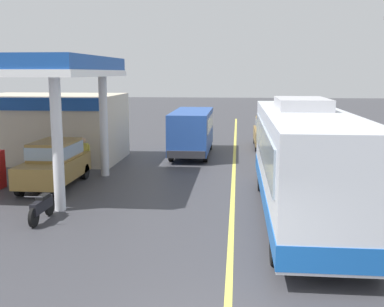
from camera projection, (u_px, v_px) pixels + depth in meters
The scene contains 9 objects.
ground at pixel (235, 152), 27.18m from camera, with size 120.00×120.00×0.00m, color #38383D.
lane_divider_stripe at pixel (234, 170), 22.27m from camera, with size 0.16×50.00×0.01m, color #D8CC4C.
coach_bus_main at pixel (304, 163), 14.74m from camera, with size 2.60×11.04×3.69m.
gas_station_roadside at pixel (36, 113), 22.41m from camera, with size 9.10×11.95×5.10m.
car_at_pump at pixel (55, 161), 18.88m from camera, with size 1.70×4.20×1.82m.
minibus_opposing_lane at pixel (192, 129), 26.02m from camera, with size 2.04×6.13×2.44m.
motorcycle_parked_forecourt at pixel (42, 207), 14.55m from camera, with size 0.55×1.80×0.92m.
pedestrian_near_pump at pixel (84, 154), 21.06m from camera, with size 0.55×0.22×1.66m.
car_trailing_behind_bus at pixel (269, 131), 28.78m from camera, with size 1.70×4.20×1.82m.
Camera 1 is at (0.12, -6.91, 4.50)m, focal length 44.41 mm.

